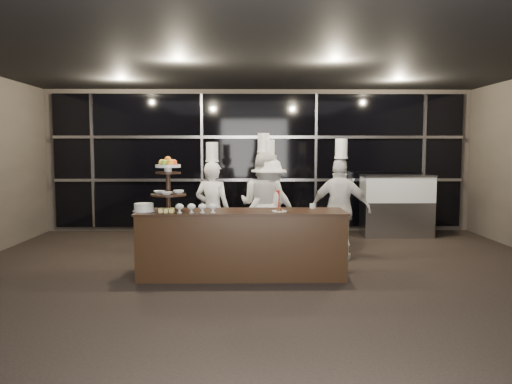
{
  "coord_description": "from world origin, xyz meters",
  "views": [
    {
      "loc": [
        -0.23,
        -5.61,
        1.78
      ],
      "look_at": [
        -0.12,
        1.47,
        1.15
      ],
      "focal_mm": 35.0,
      "sensor_mm": 36.0,
      "label": 1
    }
  ],
  "objects_px": {
    "display_stand": "(168,180)",
    "layer_cake": "(144,207)",
    "buffet_counter": "(242,243)",
    "chef_b": "(264,204)",
    "chef_c": "(269,208)",
    "chef_d": "(340,208)",
    "display_case": "(397,202)",
    "chef_a": "(213,209)"
  },
  "relations": [
    {
      "from": "buffet_counter",
      "to": "chef_d",
      "type": "height_order",
      "value": "chef_d"
    },
    {
      "from": "buffet_counter",
      "to": "chef_a",
      "type": "distance_m",
      "value": 1.24
    },
    {
      "from": "display_case",
      "to": "chef_d",
      "type": "relative_size",
      "value": 0.73
    },
    {
      "from": "buffet_counter",
      "to": "chef_b",
      "type": "relative_size",
      "value": 1.41
    },
    {
      "from": "display_stand",
      "to": "buffet_counter",
      "type": "bearing_deg",
      "value": 0.01
    },
    {
      "from": "chef_a",
      "to": "chef_d",
      "type": "distance_m",
      "value": 2.02
    },
    {
      "from": "display_case",
      "to": "buffet_counter",
      "type": "bearing_deg",
      "value": -134.46
    },
    {
      "from": "buffet_counter",
      "to": "chef_a",
      "type": "bearing_deg",
      "value": 113.7
    },
    {
      "from": "layer_cake",
      "to": "display_case",
      "type": "height_order",
      "value": "display_case"
    },
    {
      "from": "chef_a",
      "to": "chef_b",
      "type": "height_order",
      "value": "chef_b"
    },
    {
      "from": "display_stand",
      "to": "layer_cake",
      "type": "distance_m",
      "value": 0.49
    },
    {
      "from": "chef_c",
      "to": "chef_d",
      "type": "xyz_separation_m",
      "value": [
        1.12,
        -0.23,
        0.01
      ]
    },
    {
      "from": "chef_d",
      "to": "display_stand",
      "type": "bearing_deg",
      "value": -158.81
    },
    {
      "from": "layer_cake",
      "to": "display_case",
      "type": "distance_m",
      "value": 5.44
    },
    {
      "from": "chef_c",
      "to": "chef_d",
      "type": "relative_size",
      "value": 0.99
    },
    {
      "from": "buffet_counter",
      "to": "chef_b",
      "type": "xyz_separation_m",
      "value": [
        0.34,
        1.24,
        0.4
      ]
    },
    {
      "from": "display_stand",
      "to": "layer_cake",
      "type": "height_order",
      "value": "display_stand"
    },
    {
      "from": "display_case",
      "to": "chef_a",
      "type": "height_order",
      "value": "chef_a"
    },
    {
      "from": "layer_cake",
      "to": "chef_d",
      "type": "relative_size",
      "value": 0.16
    },
    {
      "from": "chef_a",
      "to": "chef_b",
      "type": "relative_size",
      "value": 0.93
    },
    {
      "from": "chef_a",
      "to": "chef_b",
      "type": "xyz_separation_m",
      "value": [
        0.82,
        0.15,
        0.05
      ]
    },
    {
      "from": "chef_b",
      "to": "chef_d",
      "type": "bearing_deg",
      "value": -12.02
    },
    {
      "from": "display_stand",
      "to": "chef_d",
      "type": "distance_m",
      "value": 2.77
    },
    {
      "from": "layer_cake",
      "to": "chef_c",
      "type": "distance_m",
      "value": 2.16
    },
    {
      "from": "buffet_counter",
      "to": "chef_b",
      "type": "height_order",
      "value": "chef_b"
    },
    {
      "from": "display_stand",
      "to": "chef_b",
      "type": "height_order",
      "value": "chef_b"
    },
    {
      "from": "display_case",
      "to": "chef_d",
      "type": "xyz_separation_m",
      "value": [
        -1.53,
        -2.15,
        0.14
      ]
    },
    {
      "from": "buffet_counter",
      "to": "chef_c",
      "type": "bearing_deg",
      "value": 71.04
    },
    {
      "from": "chef_b",
      "to": "chef_d",
      "type": "xyz_separation_m",
      "value": [
        1.2,
        -0.26,
        -0.04
      ]
    },
    {
      "from": "chef_a",
      "to": "chef_c",
      "type": "height_order",
      "value": "chef_c"
    },
    {
      "from": "layer_cake",
      "to": "chef_a",
      "type": "relative_size",
      "value": 0.16
    },
    {
      "from": "buffet_counter",
      "to": "display_stand",
      "type": "height_order",
      "value": "display_stand"
    },
    {
      "from": "display_stand",
      "to": "chef_a",
      "type": "distance_m",
      "value": 1.32
    },
    {
      "from": "layer_cake",
      "to": "chef_b",
      "type": "xyz_separation_m",
      "value": [
        1.66,
        1.29,
        -0.1
      ]
    },
    {
      "from": "buffet_counter",
      "to": "chef_c",
      "type": "distance_m",
      "value": 1.34
    },
    {
      "from": "display_stand",
      "to": "chef_a",
      "type": "bearing_deg",
      "value": 64.5
    },
    {
      "from": "display_stand",
      "to": "chef_a",
      "type": "xyz_separation_m",
      "value": [
        0.52,
        1.09,
        -0.52
      ]
    },
    {
      "from": "display_stand",
      "to": "display_case",
      "type": "distance_m",
      "value": 5.18
    },
    {
      "from": "display_case",
      "to": "chef_c",
      "type": "height_order",
      "value": "chef_c"
    },
    {
      "from": "chef_b",
      "to": "layer_cake",
      "type": "bearing_deg",
      "value": -142.21
    },
    {
      "from": "display_stand",
      "to": "display_case",
      "type": "bearing_deg",
      "value": 37.55
    },
    {
      "from": "layer_cake",
      "to": "chef_d",
      "type": "bearing_deg",
      "value": 19.84
    }
  ]
}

